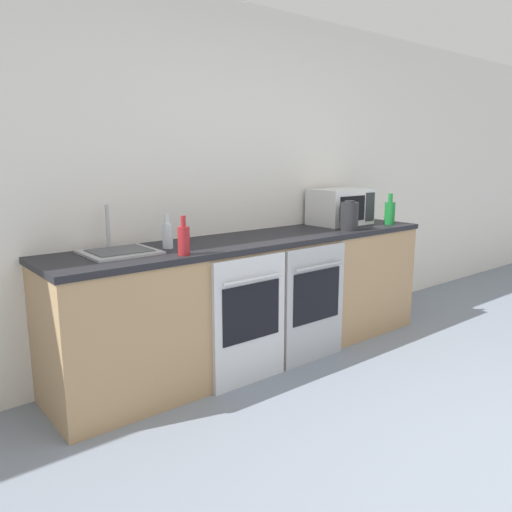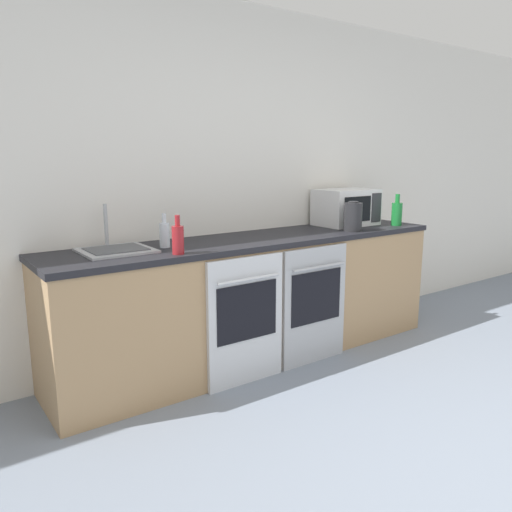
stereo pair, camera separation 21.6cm
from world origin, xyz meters
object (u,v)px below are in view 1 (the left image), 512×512
microwave (340,207)px  kettle (349,216)px  bottle_green (390,212)px  bottle_red (184,240)px  oven_right (315,304)px  oven_left (250,320)px  sink (119,251)px  bottle_clear (168,235)px

microwave → kettle: bearing=-126.9°
bottle_green → bottle_red: bearing=-178.3°
oven_right → kettle: kettle is taller
oven_left → sink: bearing=151.0°
kettle → sink: sink is taller
bottle_red → kettle: (1.55, 0.05, 0.02)m
oven_right → bottle_red: size_ratio=3.65×
bottle_red → kettle: 1.55m
kettle → oven_right: bearing=-164.4°
bottle_clear → kettle: bearing=-7.7°
oven_left → sink: sink is taller
microwave → bottle_clear: size_ratio=2.29×
oven_left → bottle_clear: size_ratio=3.91×
sink → oven_left: bearing=-29.0°
sink → oven_right: bearing=-16.6°
bottle_clear → bottle_green: bottle_green is taller
bottle_green → oven_left: bearing=-174.6°
microwave → bottle_red: (-1.76, -0.34, -0.06)m
oven_left → oven_right: (0.60, 0.00, 0.00)m
bottle_red → bottle_clear: bearing=82.5°
oven_right → bottle_green: size_ratio=3.25×
kettle → bottle_green: bearing=1.4°
oven_left → bottle_green: 1.77m
oven_right → sink: size_ratio=2.05×
oven_left → microwave: size_ratio=1.71×
oven_left → oven_right: size_ratio=1.00×
sink → bottle_clear: bearing=-8.0°
oven_left → microwave: 1.54m
oven_left → oven_right: same height
microwave → bottle_red: 1.79m
microwave → sink: microwave is taller
bottle_red → kettle: size_ratio=1.01×
oven_right → sink: 1.46m
kettle → bottle_red: bearing=-178.1°
bottle_clear → microwave: bearing=2.7°
sink → microwave: bearing=1.1°
bottle_clear → kettle: kettle is taller
microwave → bottle_green: (0.33, -0.27, -0.05)m
oven_right → bottle_clear: bearing=160.8°
bottle_clear → kettle: (1.51, -0.20, 0.03)m
bottle_green → bottle_clear: bearing=174.7°
oven_left → bottle_green: bearing=5.4°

